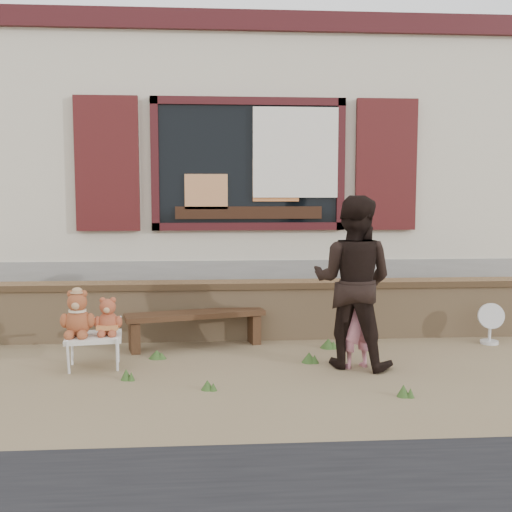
{
  "coord_description": "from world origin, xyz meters",
  "views": [
    {
      "loc": [
        -0.45,
        -5.82,
        1.66
      ],
      "look_at": [
        0.0,
        0.6,
        1.0
      ],
      "focal_mm": 42.0,
      "sensor_mm": 36.0,
      "label": 1
    }
  ],
  "objects": [
    {
      "name": "ground",
      "position": [
        0.0,
        0.0,
        0.0
      ],
      "size": [
        80.0,
        80.0,
        0.0
      ],
      "primitive_type": "plane",
      "color": "brown",
      "rests_on": "ground"
    },
    {
      "name": "shopfront",
      "position": [
        0.0,
        4.49,
        2.0
      ],
      "size": [
        8.04,
        5.13,
        4.0
      ],
      "color": "#BDB499",
      "rests_on": "ground"
    },
    {
      "name": "brick_wall",
      "position": [
        0.0,
        1.0,
        0.34
      ],
      "size": [
        7.1,
        0.36,
        0.67
      ],
      "color": "tan",
      "rests_on": "ground"
    },
    {
      "name": "bench",
      "position": [
        -0.66,
        0.63,
        0.28
      ],
      "size": [
        1.55,
        0.68,
        0.39
      ],
      "rotation": [
        0.0,
        0.0,
        0.24
      ],
      "color": "#352012",
      "rests_on": "ground"
    },
    {
      "name": "folding_chair",
      "position": [
        -1.61,
        -0.1,
        0.29
      ],
      "size": [
        0.58,
        0.53,
        0.32
      ],
      "rotation": [
        0.0,
        0.0,
        0.14
      ],
      "color": "beige",
      "rests_on": "ground"
    },
    {
      "name": "teddy_bear_left",
      "position": [
        -1.75,
        -0.12,
        0.54
      ],
      "size": [
        0.36,
        0.33,
        0.45
      ],
      "primitive_type": null,
      "rotation": [
        0.0,
        0.0,
        0.14
      ],
      "color": "brown",
      "rests_on": "folding_chair"
    },
    {
      "name": "teddy_bear_right",
      "position": [
        -1.47,
        -0.08,
        0.51
      ],
      "size": [
        0.3,
        0.27,
        0.37
      ],
      "primitive_type": null,
      "rotation": [
        0.0,
        0.0,
        0.14
      ],
      "color": "brown",
      "rests_on": "folding_chair"
    },
    {
      "name": "child",
      "position": [
        0.9,
        -0.27,
        0.48
      ],
      "size": [
        0.41,
        0.34,
        0.96
      ],
      "primitive_type": "imported",
      "rotation": [
        0.0,
        0.0,
        3.49
      ],
      "color": "pink",
      "rests_on": "ground"
    },
    {
      "name": "adult",
      "position": [
        0.88,
        -0.21,
        0.83
      ],
      "size": [
        1.0,
        0.92,
        1.65
      ],
      "primitive_type": "imported",
      "rotation": [
        0.0,
        0.0,
        2.68
      ],
      "color": "black",
      "rests_on": "ground"
    },
    {
      "name": "fan_right",
      "position": [
        2.62,
        0.54,
        0.23
      ],
      "size": [
        0.3,
        0.2,
        0.47
      ],
      "rotation": [
        0.0,
        0.0,
        -0.17
      ],
      "color": "silver",
      "rests_on": "ground"
    },
    {
      "name": "grass_tufts",
      "position": [
        -0.85,
        -0.01,
        0.05
      ],
      "size": [
        4.06,
        1.75,
        0.16
      ],
      "color": "#325120",
      "rests_on": "ground"
    }
  ]
}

